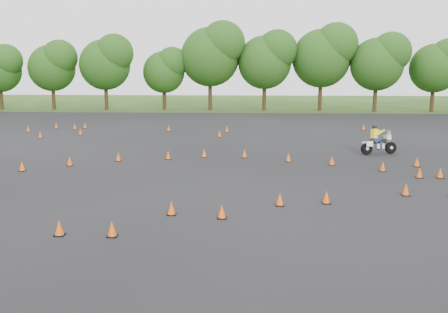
% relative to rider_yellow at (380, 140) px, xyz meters
% --- Properties ---
extents(ground, '(140.00, 140.00, 0.00)m').
position_rel_rider_yellow_xyz_m(ground, '(-8.46, -11.75, -0.85)').
color(ground, '#2D5119').
rests_on(ground, ground).
extents(asphalt_pad, '(62.00, 62.00, 0.00)m').
position_rel_rider_yellow_xyz_m(asphalt_pad, '(-8.46, -5.75, -0.84)').
color(asphalt_pad, black).
rests_on(asphalt_pad, ground).
extents(treeline, '(87.00, 32.45, 10.54)m').
position_rel_rider_yellow_xyz_m(treeline, '(-3.86, 23.42, 3.75)').
color(treeline, '#234B15').
rests_on(treeline, ground).
extents(traffic_cones, '(36.30, 33.24, 0.45)m').
position_rel_rider_yellow_xyz_m(traffic_cones, '(-8.82, -6.08, -0.62)').
color(traffic_cones, '#FF570A').
rests_on(traffic_cones, asphalt_pad).
extents(rider_yellow, '(2.28, 1.26, 1.68)m').
position_rel_rider_yellow_xyz_m(rider_yellow, '(0.00, 0.00, 0.00)').
color(rider_yellow, yellow).
rests_on(rider_yellow, ground).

